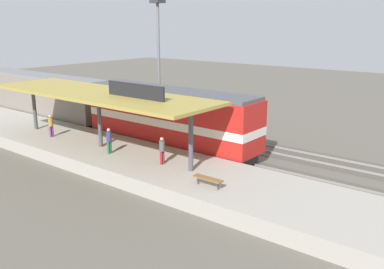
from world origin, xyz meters
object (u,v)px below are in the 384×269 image
(locomotive, at_px, (170,118))
(light_mast, at_px, (158,31))
(passenger_carriage_single, at_px, (33,95))
(person_waiting, at_px, (109,140))
(platform_bench, at_px, (208,179))
(person_boarding, at_px, (51,124))
(person_walking, at_px, (162,149))

(locomotive, height_order, light_mast, light_mast)
(passenger_carriage_single, xyz_separation_m, person_waiting, (-5.32, -17.43, -0.46))
(platform_bench, bearing_deg, locomotive, 52.91)
(light_mast, relative_size, person_boarding, 6.84)
(locomotive, relative_size, person_walking, 8.44)
(person_boarding, bearing_deg, platform_bench, -92.92)
(platform_bench, xyz_separation_m, light_mast, (13.80, 16.19, 7.05))
(passenger_carriage_single, distance_m, person_boarding, 11.98)
(locomotive, xyz_separation_m, person_boarding, (-5.23, 7.23, -0.56))
(locomotive, relative_size, passenger_carriage_single, 0.72)
(passenger_carriage_single, bearing_deg, person_boarding, -115.89)
(person_waiting, xyz_separation_m, person_boarding, (0.09, 6.66, 0.00))
(locomotive, bearing_deg, person_walking, -143.03)
(platform_bench, xyz_separation_m, locomotive, (6.00, 7.94, 1.07))
(passenger_carriage_single, bearing_deg, person_waiting, -106.98)
(light_mast, bearing_deg, platform_bench, -130.44)
(platform_bench, relative_size, passenger_carriage_single, 0.08)
(locomotive, distance_m, person_boarding, 8.94)
(person_waiting, distance_m, person_boarding, 6.66)
(person_walking, bearing_deg, person_waiting, 97.69)
(locomotive, bearing_deg, person_waiting, 173.87)
(platform_bench, xyz_separation_m, person_walking, (1.24, 4.36, 0.51))
(person_boarding, bearing_deg, locomotive, -54.15)
(light_mast, bearing_deg, person_waiting, -149.66)
(platform_bench, bearing_deg, passenger_carriage_single, 76.98)
(person_waiting, relative_size, person_boarding, 1.00)
(passenger_carriage_single, height_order, person_walking, passenger_carriage_single)
(platform_bench, distance_m, person_waiting, 8.55)
(person_boarding, bearing_deg, person_walking, -87.53)
(platform_bench, xyz_separation_m, passenger_carriage_single, (6.00, 25.94, 0.97))
(light_mast, bearing_deg, locomotive, -133.39)
(person_boarding, bearing_deg, light_mast, 4.47)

